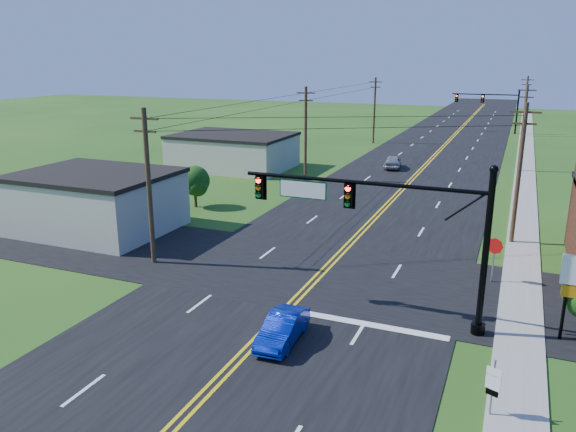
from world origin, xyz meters
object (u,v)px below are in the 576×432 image
at_px(signal_mast_main, 382,219).
at_px(signal_mast_far, 488,104).
at_px(blue_car, 282,329).
at_px(stop_sign, 494,251).
at_px(route_sign, 493,384).

xyz_separation_m(signal_mast_main, signal_mast_far, (0.10, 72.00, -0.20)).
distance_m(blue_car, stop_sign, 12.99).
bearing_deg(signal_mast_main, route_sign, -48.25).
xyz_separation_m(signal_mast_far, blue_car, (-3.21, -75.93, -3.93)).
bearing_deg(signal_mast_main, stop_sign, 53.97).
bearing_deg(route_sign, blue_car, -170.39).
bearing_deg(stop_sign, blue_car, -103.81).
bearing_deg(route_sign, signal_mast_main, 154.86).
bearing_deg(blue_car, signal_mast_far, 84.90).
relative_size(signal_mast_far, route_sign, 5.20).
relative_size(blue_car, route_sign, 1.76).
height_order(blue_car, route_sign, route_sign).
height_order(signal_mast_main, blue_car, signal_mast_main).
relative_size(route_sign, stop_sign, 0.84).
bearing_deg(blue_car, route_sign, -16.18).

